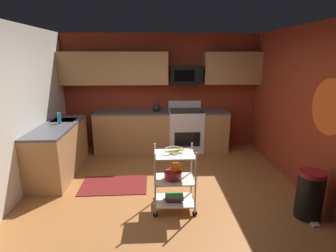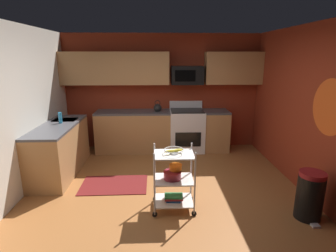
% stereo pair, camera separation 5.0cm
% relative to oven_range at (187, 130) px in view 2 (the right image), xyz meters
% --- Properties ---
extents(floor, '(4.40, 4.80, 0.04)m').
position_rel_oven_range_xyz_m(floor, '(-0.55, -2.10, -0.50)').
color(floor, '#995B2D').
rests_on(floor, ground).
extents(wall_back, '(4.52, 0.06, 2.60)m').
position_rel_oven_range_xyz_m(wall_back, '(-0.55, 0.33, 0.82)').
color(wall_back, maroon).
rests_on(wall_back, ground).
extents(wall_left, '(0.06, 4.80, 2.60)m').
position_rel_oven_range_xyz_m(wall_left, '(-2.78, -2.10, 0.82)').
color(wall_left, silver).
rests_on(wall_left, ground).
extents(wall_right, '(0.06, 4.80, 2.60)m').
position_rel_oven_range_xyz_m(wall_right, '(1.68, -2.10, 0.82)').
color(wall_right, maroon).
rests_on(wall_right, ground).
extents(wall_flower_decal, '(0.00, 0.77, 0.77)m').
position_rel_oven_range_xyz_m(wall_flower_decal, '(1.65, -2.43, 0.97)').
color(wall_flower_decal, '#E5591E').
extents(counter_run, '(3.68, 2.34, 0.92)m').
position_rel_oven_range_xyz_m(counter_run, '(-1.26, -0.44, -0.01)').
color(counter_run, '#B27F4C').
rests_on(counter_run, ground).
extents(oven_range, '(0.76, 0.65, 1.10)m').
position_rel_oven_range_xyz_m(oven_range, '(0.00, 0.00, 0.00)').
color(oven_range, white).
rests_on(oven_range, ground).
extents(upper_cabinets, '(4.40, 0.33, 0.70)m').
position_rel_oven_range_xyz_m(upper_cabinets, '(-0.67, 0.13, 1.37)').
color(upper_cabinets, '#B27F4C').
extents(microwave, '(0.70, 0.39, 0.40)m').
position_rel_oven_range_xyz_m(microwave, '(-0.00, 0.10, 1.22)').
color(microwave, black).
extents(rolling_cart, '(0.60, 0.43, 0.91)m').
position_rel_oven_range_xyz_m(rolling_cart, '(-0.44, -2.46, -0.02)').
color(rolling_cart, silver).
rests_on(rolling_cart, ground).
extents(fruit_bowl, '(0.27, 0.27, 0.07)m').
position_rel_oven_range_xyz_m(fruit_bowl, '(-0.44, -2.46, 0.40)').
color(fruit_bowl, silver).
rests_on(fruit_bowl, rolling_cart).
extents(mixing_bowl_large, '(0.25, 0.25, 0.11)m').
position_rel_oven_range_xyz_m(mixing_bowl_large, '(-0.46, -2.46, 0.04)').
color(mixing_bowl_large, maroon).
rests_on(mixing_bowl_large, rolling_cart).
extents(mixing_bowl_small, '(0.18, 0.18, 0.08)m').
position_rel_oven_range_xyz_m(mixing_bowl_small, '(-0.41, -2.42, 0.14)').
color(mixing_bowl_small, orange).
rests_on(mixing_bowl_small, rolling_cart).
extents(book_stack, '(0.26, 0.19, 0.08)m').
position_rel_oven_range_xyz_m(book_stack, '(-0.44, -2.46, -0.31)').
color(book_stack, '#1E4C8C').
rests_on(book_stack, rolling_cart).
extents(kettle, '(0.21, 0.18, 0.26)m').
position_rel_oven_range_xyz_m(kettle, '(-0.66, -0.00, 0.52)').
color(kettle, black).
rests_on(kettle, counter_run).
extents(dish_soap_bottle, '(0.06, 0.06, 0.20)m').
position_rel_oven_range_xyz_m(dish_soap_bottle, '(-2.44, -1.03, 0.54)').
color(dish_soap_bottle, '#2D8CBF').
rests_on(dish_soap_bottle, counter_run).
extents(trash_can, '(0.34, 0.42, 0.66)m').
position_rel_oven_range_xyz_m(trash_can, '(1.35, -2.75, -0.15)').
color(trash_can, black).
rests_on(trash_can, ground).
extents(floor_rug, '(1.11, 0.71, 0.01)m').
position_rel_oven_range_xyz_m(floor_rug, '(-1.40, -1.71, -0.47)').
color(floor_rug, maroon).
rests_on(floor_rug, ground).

